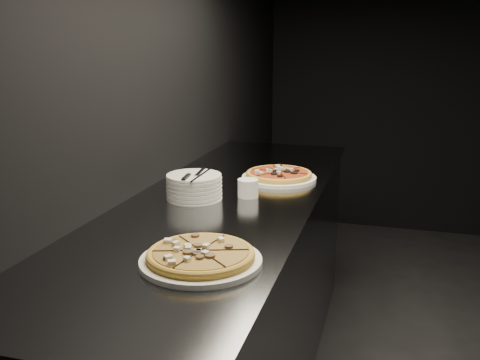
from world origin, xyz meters
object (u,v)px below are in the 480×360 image
(counter, at_px, (226,299))
(pizza_tomato, at_px, (279,175))
(pizza_mushroom, at_px, (201,257))
(ramekin, at_px, (248,188))
(plate_stack, at_px, (194,186))
(cutlery, at_px, (194,175))

(counter, bearing_deg, pizza_tomato, 65.76)
(pizza_mushroom, bearing_deg, ramekin, 94.15)
(counter, height_order, plate_stack, plate_stack)
(pizza_tomato, bearing_deg, ramekin, -101.56)
(pizza_mushroom, relative_size, pizza_tomato, 1.15)
(counter, distance_m, cutlery, 0.58)
(counter, distance_m, plate_stack, 0.52)
(plate_stack, distance_m, ramekin, 0.22)
(pizza_tomato, xyz_separation_m, plate_stack, (-0.27, -0.39, 0.03))
(counter, distance_m, pizza_tomato, 0.61)
(counter, bearing_deg, ramekin, 17.20)
(pizza_mushroom, distance_m, plate_stack, 0.67)
(pizza_mushroom, xyz_separation_m, cutlery, (-0.25, 0.60, 0.08))
(pizza_tomato, relative_size, cutlery, 1.44)
(counter, xyz_separation_m, plate_stack, (-0.12, -0.05, 0.51))
(counter, xyz_separation_m, cutlery, (-0.11, -0.07, 0.56))
(plate_stack, bearing_deg, ramekin, 21.60)
(pizza_tomato, height_order, plate_stack, plate_stack)
(plate_stack, bearing_deg, pizza_mushroom, -67.54)
(pizza_tomato, bearing_deg, plate_stack, -124.38)
(pizza_mushroom, distance_m, ramekin, 0.70)
(pizza_mushroom, relative_size, plate_stack, 1.78)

